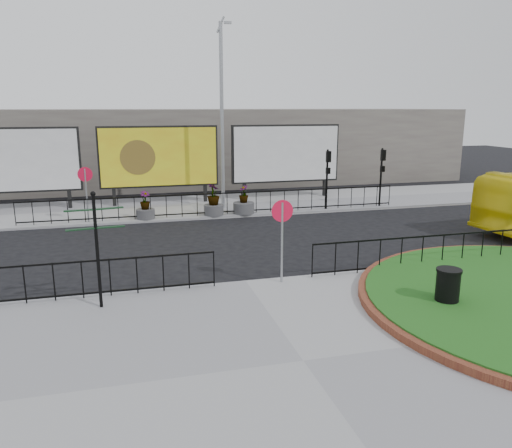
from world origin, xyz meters
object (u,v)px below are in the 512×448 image
object	(u,v)px
litter_bin	(448,289)
planter_a	(145,209)
planter_b	(214,203)
lamp_post	(222,114)
billboard_mid	(159,157)
planter_c	(244,204)
fingerpost_sign	(96,239)

from	to	relation	value
litter_bin	planter_a	size ratio (longest dim) A/B	0.82
planter_b	lamp_post	bearing A→B (deg)	63.82
lamp_post	litter_bin	world-z (taller)	lamp_post
billboard_mid	litter_bin	world-z (taller)	billboard_mid
billboard_mid	litter_bin	xyz separation A→B (m)	(6.00, -16.34, -1.94)
lamp_post	planter_c	distance (m)	4.61
planter_a	planter_c	bearing A→B (deg)	0.00
planter_b	planter_c	xyz separation A→B (m)	(1.48, 0.00, -0.15)
billboard_mid	planter_c	distance (m)	5.53
planter_a	planter_b	size ratio (longest dim) A/B	0.84
planter_a	litter_bin	bearing A→B (deg)	-61.35
litter_bin	planter_b	bearing A→B (deg)	106.49
litter_bin	planter_a	xyz separation A→B (m)	(-6.98, 12.77, -0.08)
lamp_post	planter_b	bearing A→B (deg)	-116.18
planter_a	planter_b	xyz separation A→B (m)	(3.20, 0.00, 0.13)
lamp_post	litter_bin	xyz separation A→B (m)	(2.99, -14.37, -4.17)
fingerpost_sign	litter_bin	world-z (taller)	fingerpost_sign
lamp_post	planter_b	xyz separation A→B (m)	(-0.79, -1.60, -4.12)
fingerpost_sign	planter_c	bearing A→B (deg)	56.27
fingerpost_sign	planter_c	size ratio (longest dim) A/B	2.21
billboard_mid	litter_bin	distance (m)	17.51
planter_c	planter_a	bearing A→B (deg)	180.00
billboard_mid	fingerpost_sign	size ratio (longest dim) A/B	2.04
billboard_mid	lamp_post	xyz separation A→B (m)	(3.01, -1.97, 2.23)
planter_a	planter_c	size ratio (longest dim) A/B	0.93
billboard_mid	planter_c	bearing A→B (deg)	-43.99
lamp_post	fingerpost_sign	size ratio (longest dim) A/B	3.04
lamp_post	fingerpost_sign	distance (m)	13.55
lamp_post	planter_a	world-z (taller)	lamp_post
litter_bin	planter_b	world-z (taller)	planter_b
lamp_post	litter_bin	bearing A→B (deg)	-78.23
planter_b	planter_c	distance (m)	1.49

